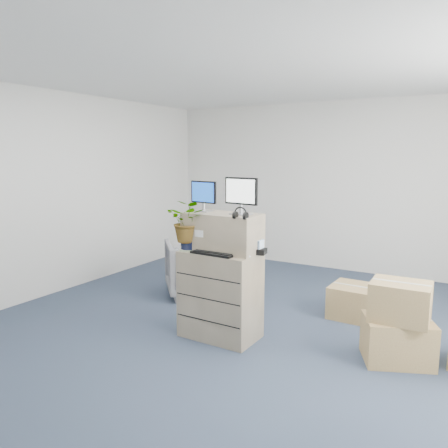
{
  "coord_description": "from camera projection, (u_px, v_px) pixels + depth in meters",
  "views": [
    {
      "loc": [
        2.06,
        -3.72,
        1.93
      ],
      "look_at": [
        -0.35,
        0.4,
        1.17
      ],
      "focal_mm": 35.0,
      "sensor_mm": 36.0,
      "label": 1
    }
  ],
  "objects": [
    {
      "name": "water_bottle",
      "position": [
        232.0,
        242.0,
        4.5
      ],
      "size": [
        0.06,
        0.06,
        0.21
      ],
      "primitive_type": "cylinder",
      "color": "#9C9FA5",
      "rests_on": "filing_cabinet_lower"
    },
    {
      "name": "ground",
      "position": [
        233.0,
        343.0,
        4.51
      ],
      "size": [
        7.0,
        7.0,
        0.0
      ],
      "primitive_type": "plane",
      "color": "#222A3E",
      "rests_on": "ground"
    },
    {
      "name": "keyboard",
      "position": [
        214.0,
        253.0,
        4.42
      ],
      "size": [
        0.48,
        0.22,
        0.02
      ],
      "primitive_type": "cube",
      "rotation": [
        0.0,
        0.0,
        -0.05
      ],
      "color": "black",
      "rests_on": "filing_cabinet_lower"
    },
    {
      "name": "tissue_box",
      "position": [
        252.0,
        243.0,
        4.47
      ],
      "size": [
        0.23,
        0.12,
        0.09
      ],
      "primitive_type": "cube",
      "rotation": [
        0.0,
        0.0,
        0.01
      ],
      "color": "#386CBE",
      "rests_on": "external_drive"
    },
    {
      "name": "filing_cabinet_upper",
      "position": [
        222.0,
        232.0,
        4.55
      ],
      "size": [
        0.81,
        0.42,
        0.4
      ],
      "primitive_type": "cube",
      "rotation": [
        0.0,
        0.0,
        -0.03
      ],
      "color": "gray",
      "rests_on": "filing_cabinet_lower"
    },
    {
      "name": "cardboard_boxes",
      "position": [
        438.0,
        327.0,
        4.17
      ],
      "size": [
        2.34,
        1.56,
        0.79
      ],
      "color": "olive",
      "rests_on": "ground"
    },
    {
      "name": "potted_plant",
      "position": [
        188.0,
        227.0,
        4.58
      ],
      "size": [
        0.46,
        0.5,
        0.44
      ],
      "rotation": [
        0.0,
        0.0,
        -0.03
      ],
      "color": "#A1B591",
      "rests_on": "filing_cabinet_lower"
    },
    {
      "name": "mouse",
      "position": [
        247.0,
        256.0,
        4.27
      ],
      "size": [
        0.1,
        0.07,
        0.03
      ],
      "primitive_type": "ellipsoid",
      "rotation": [
        0.0,
        0.0,
        0.2
      ],
      "color": "silver",
      "rests_on": "filing_cabinet_lower"
    },
    {
      "name": "wall_back",
      "position": [
        336.0,
        187.0,
        7.28
      ],
      "size": [
        6.0,
        0.02,
        2.8
      ],
      "primitive_type": "cube",
      "color": "silver",
      "rests_on": "ground"
    },
    {
      "name": "headphones",
      "position": [
        240.0,
        214.0,
        4.19
      ],
      "size": [
        0.14,
        0.02,
        0.14
      ],
      "primitive_type": "torus",
      "rotation": [
        1.57,
        0.0,
        -0.03
      ],
      "color": "black",
      "rests_on": "filing_cabinet_upper"
    },
    {
      "name": "filing_cabinet_lower",
      "position": [
        220.0,
        294.0,
        4.62
      ],
      "size": [
        0.81,
        0.51,
        0.93
      ],
      "primitive_type": "cube",
      "rotation": [
        0.0,
        0.0,
        -0.03
      ],
      "color": "gray",
      "rests_on": "ground"
    },
    {
      "name": "monitor_left",
      "position": [
        203.0,
        194.0,
        4.63
      ],
      "size": [
        0.33,
        0.15,
        0.32
      ],
      "rotation": [
        0.0,
        0.0,
        -0.13
      ],
      "color": "#99999E",
      "rests_on": "filing_cabinet_upper"
    },
    {
      "name": "phone_dock",
      "position": [
        220.0,
        246.0,
        4.63
      ],
      "size": [
        0.05,
        0.04,
        0.11
      ],
      "rotation": [
        0.0,
        0.0,
        -0.03
      ],
      "color": "silver",
      "rests_on": "filing_cabinet_lower"
    },
    {
      "name": "monitor_right",
      "position": [
        241.0,
        194.0,
        4.37
      ],
      "size": [
        0.38,
        0.17,
        0.38
      ],
      "rotation": [
        0.0,
        0.0,
        -0.12
      ],
      "color": "#99999E",
      "rests_on": "filing_cabinet_upper"
    },
    {
      "name": "office_chair",
      "position": [
        196.0,
        264.0,
        6.08
      ],
      "size": [
        1.1,
        1.1,
        0.83
      ],
      "primitive_type": "imported",
      "rotation": [
        0.0,
        0.0,
        3.89
      ],
      "color": "slate",
      "rests_on": "ground"
    },
    {
      "name": "external_drive",
      "position": [
        257.0,
        251.0,
        4.44
      ],
      "size": [
        0.21,
        0.17,
        0.06
      ],
      "primitive_type": "cube",
      "rotation": [
        0.0,
        0.0,
        0.18
      ],
      "color": "black",
      "rests_on": "filing_cabinet_lower"
    }
  ]
}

